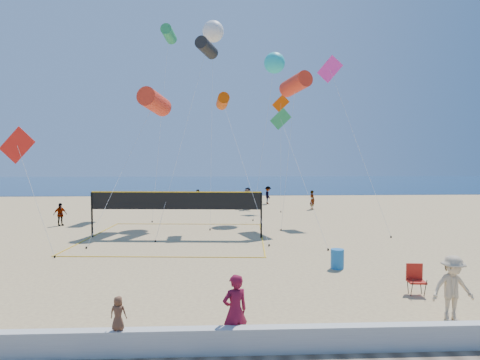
{
  "coord_description": "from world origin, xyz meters",
  "views": [
    {
      "loc": [
        -0.48,
        -12.42,
        4.42
      ],
      "look_at": [
        0.21,
        2.0,
        3.67
      ],
      "focal_mm": 32.0,
      "sensor_mm": 36.0,
      "label": 1
    }
  ],
  "objects_px": {
    "woman": "(235,311)",
    "camp_chair": "(415,277)",
    "trash_barrel": "(337,259)",
    "volleyball_net": "(176,206)"
  },
  "relations": [
    {
      "from": "woman",
      "to": "camp_chair",
      "type": "xyz_separation_m",
      "value": [
        5.99,
        3.64,
        -0.32
      ]
    },
    {
      "from": "woman",
      "to": "trash_barrel",
      "type": "height_order",
      "value": "woman"
    },
    {
      "from": "camp_chair",
      "to": "volleyball_net",
      "type": "xyz_separation_m",
      "value": [
        -8.74,
        10.24,
        1.22
      ]
    },
    {
      "from": "volleyball_net",
      "to": "woman",
      "type": "bearing_deg",
      "value": -74.8
    },
    {
      "from": "trash_barrel",
      "to": "volleyball_net",
      "type": "distance_m",
      "value": 10.04
    },
    {
      "from": "woman",
      "to": "camp_chair",
      "type": "relative_size",
      "value": 1.6
    },
    {
      "from": "woman",
      "to": "camp_chair",
      "type": "distance_m",
      "value": 7.02
    },
    {
      "from": "trash_barrel",
      "to": "volleyball_net",
      "type": "relative_size",
      "value": 0.08
    },
    {
      "from": "trash_barrel",
      "to": "volleyball_net",
      "type": "bearing_deg",
      "value": 135.39
    },
    {
      "from": "woman",
      "to": "trash_barrel",
      "type": "distance_m",
      "value": 8.16
    }
  ]
}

